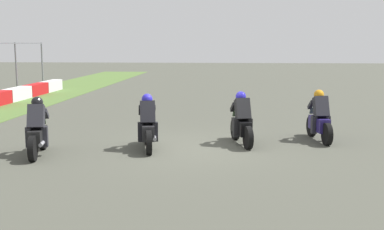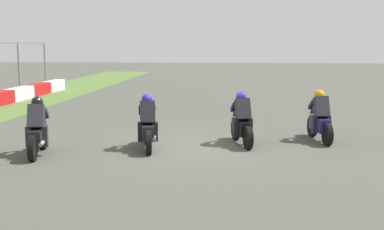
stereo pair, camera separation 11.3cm
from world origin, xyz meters
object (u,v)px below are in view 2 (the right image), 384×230
Objects in this scene: rider_lane_d at (38,131)px; rider_lane_b at (242,123)px; rider_lane_a at (320,120)px; rider_lane_c at (148,126)px.

rider_lane_b is at bearing -82.50° from rider_lane_d.
rider_lane_a is 5.12m from rider_lane_c.
rider_lane_c is 1.00× the size of rider_lane_d.
rider_lane_c is (-1.56, 4.88, 0.00)m from rider_lane_a.
rider_lane_a and rider_lane_b have the same top height.
rider_lane_b is 0.99× the size of rider_lane_d.
rider_lane_d is (-0.95, 2.70, 0.00)m from rider_lane_c.
rider_lane_d is at bearing 95.07° from rider_lane_b.
rider_lane_c is at bearing 94.63° from rider_lane_b.
rider_lane_b is 0.99× the size of rider_lane_c.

